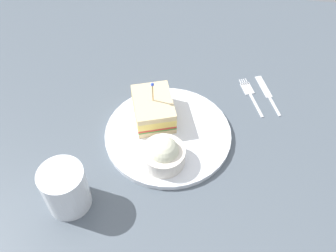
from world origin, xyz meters
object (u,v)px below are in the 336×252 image
object	(u,v)px
knife	(267,93)
coleslaw_bowl	(162,154)
plate	(168,134)
fork	(250,93)
sandwich_half_center	(153,109)
drink_glass	(66,189)

from	to	relation	value
knife	coleslaw_bowl	bearing A→B (deg)	-133.71
plate	knife	xyz separation A→B (cm)	(20.66, 14.81, -0.39)
coleslaw_bowl	fork	size ratio (longest dim) A/B	0.69
plate	sandwich_half_center	world-z (taller)	sandwich_half_center
drink_glass	fork	size ratio (longest dim) A/B	0.77
sandwich_half_center	knife	xyz separation A→B (cm)	(24.10, 11.09, -3.52)
sandwich_half_center	coleslaw_bowl	world-z (taller)	sandwich_half_center
fork	knife	size ratio (longest dim) A/B	0.96
coleslaw_bowl	sandwich_half_center	bearing A→B (deg)	106.66
fork	coleslaw_bowl	bearing A→B (deg)	-128.56
sandwich_half_center	knife	bearing A→B (deg)	24.72
coleslaw_bowl	drink_glass	xyz separation A→B (cm)	(-15.31, -9.93, 0.86)
sandwich_half_center	coleslaw_bowl	bearing A→B (deg)	-73.34
plate	fork	bearing A→B (deg)	40.42
fork	knife	xyz separation A→B (cm)	(3.88, 0.52, 0.00)
plate	drink_glass	size ratio (longest dim) A/B	2.82
drink_glass	knife	distance (cm)	48.33
sandwich_half_center	fork	xyz separation A→B (cm)	(20.22, 10.57, -3.52)
sandwich_half_center	fork	bearing A→B (deg)	27.61
plate	coleslaw_bowl	bearing A→B (deg)	-91.80
knife	sandwich_half_center	bearing A→B (deg)	-155.28
drink_glass	sandwich_half_center	bearing A→B (deg)	59.69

